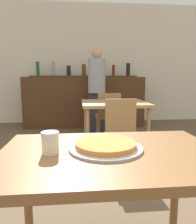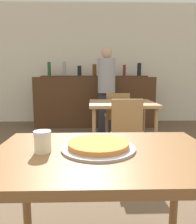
{
  "view_description": "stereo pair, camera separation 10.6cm",
  "coord_description": "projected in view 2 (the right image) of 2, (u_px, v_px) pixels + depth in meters",
  "views": [
    {
      "loc": [
        -0.16,
        -0.97,
        1.09
      ],
      "look_at": [
        -0.01,
        0.55,
        0.85
      ],
      "focal_mm": 35.0,
      "sensor_mm": 36.0,
      "label": 1
    },
    {
      "loc": [
        -0.05,
        -0.98,
        1.09
      ],
      "look_at": [
        -0.01,
        0.55,
        0.85
      ],
      "focal_mm": 35.0,
      "sensor_mm": 36.0,
      "label": 2
    }
  ],
  "objects": [
    {
      "name": "dining_table_far",
      "position": [
        122.0,
        108.0,
        3.1
      ],
      "size": [
        0.92,
        0.81,
        0.74
      ],
      "color": "#A87F51",
      "rests_on": "ground_plane"
    },
    {
      "name": "bar_counter",
      "position": [
        95.0,
        102.0,
        4.9
      ],
      "size": [
        2.6,
        0.56,
        1.09
      ],
      "color": "#4C2D19",
      "rests_on": "ground_plane"
    },
    {
      "name": "wall_back",
      "position": [
        94.0,
        64.0,
        5.26
      ],
      "size": [
        8.0,
        0.05,
        2.8
      ],
      "color": "silver",
      "rests_on": "ground_plane"
    },
    {
      "name": "chair_far_side_front",
      "position": [
        128.0,
        130.0,
        2.56
      ],
      "size": [
        0.4,
        0.4,
        0.83
      ],
      "color": "olive",
      "rests_on": "ground_plane"
    },
    {
      "name": "cheese_shaker",
      "position": [
        43.0,
        141.0,
        1.01
      ],
      "size": [
        0.08,
        0.08,
        0.1
      ],
      "color": "beige",
      "rests_on": "dining_table_near"
    },
    {
      "name": "chair_far_side_back",
      "position": [
        117.0,
        114.0,
        3.7
      ],
      "size": [
        0.4,
        0.4,
        0.83
      ],
      "rotation": [
        0.0,
        0.0,
        3.14
      ],
      "color": "olive",
      "rests_on": "ground_plane"
    },
    {
      "name": "pizza_tray",
      "position": [
        98.0,
        146.0,
        1.06
      ],
      "size": [
        0.36,
        0.36,
        0.04
      ],
      "color": "#A3A3A8",
      "rests_on": "dining_table_near"
    },
    {
      "name": "person_standing",
      "position": [
        107.0,
        87.0,
        4.28
      ],
      "size": [
        0.34,
        0.34,
        1.65
      ],
      "color": "#2D2D38",
      "rests_on": "ground_plane"
    },
    {
      "name": "bar_back_shelf",
      "position": [
        95.0,
        74.0,
        4.94
      ],
      "size": [
        2.39,
        0.24,
        0.34
      ],
      "color": "#4C2D19",
      "rests_on": "bar_counter"
    },
    {
      "name": "dining_table_near",
      "position": [
        104.0,
        170.0,
        1.04
      ],
      "size": [
        1.06,
        0.71,
        0.75
      ],
      "color": "brown",
      "rests_on": "ground_plane"
    }
  ]
}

